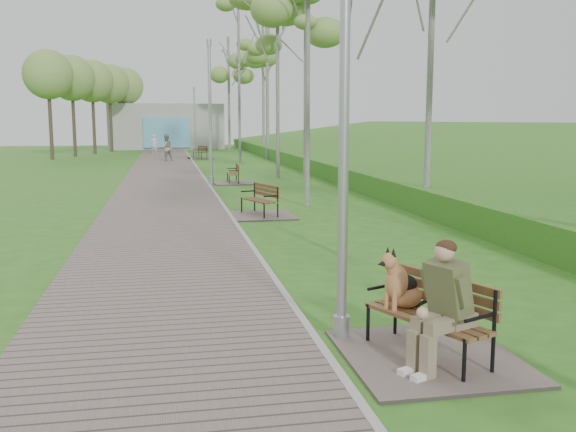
% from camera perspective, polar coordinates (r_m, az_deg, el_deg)
% --- Properties ---
extents(ground, '(120.00, 120.00, 0.00)m').
position_cam_1_polar(ground, '(9.02, 0.35, -8.05)').
color(ground, '#31621F').
rests_on(ground, ground).
extents(walkway, '(3.50, 67.00, 0.04)m').
position_cam_1_polar(walkway, '(30.09, -10.93, 3.50)').
color(walkway, '#6D5E58').
rests_on(walkway, ground).
extents(kerb, '(0.10, 67.00, 0.05)m').
position_cam_1_polar(kerb, '(30.14, -7.60, 3.60)').
color(kerb, '#999993').
rests_on(kerb, ground).
extents(embankment, '(14.00, 70.00, 1.60)m').
position_cam_1_polar(embankment, '(31.70, 14.82, 3.58)').
color(embankment, '#468D28').
rests_on(embankment, ground).
extents(building_north, '(10.00, 5.20, 4.00)m').
position_cam_1_polar(building_north, '(59.46, -10.74, 7.82)').
color(building_north, '#9E9E99').
rests_on(building_north, ground).
extents(bench_main, '(1.83, 2.03, 1.60)m').
position_cam_1_polar(bench_main, '(7.10, 12.02, -9.08)').
color(bench_main, '#6D5E58').
rests_on(bench_main, ground).
extents(bench_second, '(1.73, 1.92, 1.06)m').
position_cam_1_polar(bench_second, '(17.33, -2.56, 0.63)').
color(bench_second, '#6D5E58').
rests_on(bench_second, ground).
extents(bench_third, '(1.61, 1.78, 0.99)m').
position_cam_1_polar(bench_third, '(26.42, -4.92, 3.29)').
color(bench_third, '#6D5E58').
rests_on(bench_third, ground).
extents(bench_far, '(1.72, 1.91, 1.05)m').
position_cam_1_polar(bench_far, '(43.87, -7.81, 5.33)').
color(bench_far, '#6D5E58').
rests_on(bench_far, ground).
extents(lamp_post_near, '(0.20, 0.20, 5.08)m').
position_cam_1_polar(lamp_post_near, '(7.32, 4.98, 6.93)').
color(lamp_post_near, '#A2A4AA').
rests_on(lamp_post_near, ground).
extents(lamp_post_second, '(0.22, 0.22, 5.70)m').
position_cam_1_polar(lamp_post_second, '(25.81, -6.93, 8.66)').
color(lamp_post_second, '#A2A4AA').
rests_on(lamp_post_second, ground).
extents(lamp_post_third, '(0.19, 0.19, 4.83)m').
position_cam_1_polar(lamp_post_third, '(45.02, -8.28, 8.03)').
color(lamp_post_third, '#A2A4AA').
rests_on(lamp_post_third, ground).
extents(pedestrian_near, '(0.64, 0.55, 1.50)m').
position_cam_1_polar(pedestrian_near, '(50.56, -11.83, 6.28)').
color(pedestrian_near, silver).
rests_on(pedestrian_near, ground).
extents(pedestrian_far, '(1.01, 0.90, 1.70)m').
position_cam_1_polar(pedestrian_far, '(40.99, -10.78, 5.97)').
color(pedestrian_far, gray).
rests_on(pedestrian_far, ground).
extents(birch_mid_b, '(2.51, 2.51, 9.32)m').
position_cam_1_polar(birch_mid_b, '(28.40, 1.61, 18.13)').
color(birch_mid_b, silver).
rests_on(birch_mid_b, ground).
extents(birch_mid_c, '(2.76, 2.76, 9.10)m').
position_cam_1_polar(birch_mid_c, '(29.03, -0.94, 17.58)').
color(birch_mid_c, silver).
rests_on(birch_mid_c, ground).
extents(birch_far_b, '(2.71, 2.71, 10.08)m').
position_cam_1_polar(birch_far_b, '(39.31, -4.42, 16.31)').
color(birch_far_b, silver).
rests_on(birch_far_b, ground).
extents(birch_far_c, '(2.86, 2.86, 9.92)m').
position_cam_1_polar(birch_far_c, '(42.94, -1.87, 15.49)').
color(birch_far_c, silver).
rests_on(birch_far_c, ground).
extents(birch_distant_a, '(2.82, 2.82, 9.64)m').
position_cam_1_polar(birch_distant_a, '(53.90, -5.32, 13.81)').
color(birch_distant_a, silver).
rests_on(birch_distant_a, ground).
extents(birch_distant_b, '(2.94, 2.94, 11.02)m').
position_cam_1_polar(birch_distant_b, '(51.39, -2.23, 15.31)').
color(birch_distant_b, silver).
rests_on(birch_distant_b, ground).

